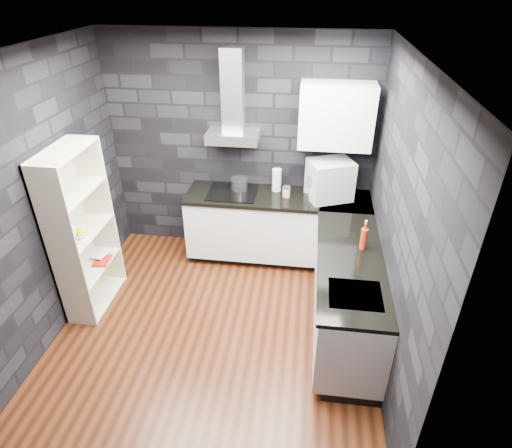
% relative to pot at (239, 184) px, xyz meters
% --- Properties ---
extents(ground, '(3.20, 3.20, 0.00)m').
position_rel_pot_xyz_m(ground, '(-0.02, -1.40, -0.97)').
color(ground, '#461E0E').
extents(ceiling, '(3.20, 3.20, 0.00)m').
position_rel_pot_xyz_m(ceiling, '(-0.02, -1.40, 1.73)').
color(ceiling, white).
extents(wall_back, '(3.20, 0.05, 2.70)m').
position_rel_pot_xyz_m(wall_back, '(-0.02, 0.23, 0.38)').
color(wall_back, black).
rests_on(wall_back, ground).
extents(wall_front, '(3.20, 0.05, 2.70)m').
position_rel_pot_xyz_m(wall_front, '(-0.02, -3.02, 0.38)').
color(wall_front, black).
rests_on(wall_front, ground).
extents(wall_left, '(0.05, 3.20, 2.70)m').
position_rel_pot_xyz_m(wall_left, '(-1.64, -1.40, 0.38)').
color(wall_left, black).
rests_on(wall_left, ground).
extents(wall_right, '(0.05, 3.20, 2.70)m').
position_rel_pot_xyz_m(wall_right, '(1.61, -1.40, 0.38)').
color(wall_right, black).
rests_on(wall_right, ground).
extents(toekick_back, '(2.18, 0.50, 0.10)m').
position_rel_pot_xyz_m(toekick_back, '(0.48, -0.06, -0.92)').
color(toekick_back, black).
rests_on(toekick_back, ground).
extents(toekick_right, '(0.50, 1.78, 0.10)m').
position_rel_pot_xyz_m(toekick_right, '(1.32, -1.30, -0.92)').
color(toekick_right, black).
rests_on(toekick_right, ground).
extents(counter_back_cab, '(2.20, 0.60, 0.76)m').
position_rel_pot_xyz_m(counter_back_cab, '(0.48, -0.10, -0.49)').
color(counter_back_cab, silver).
rests_on(counter_back_cab, ground).
extents(counter_right_cab, '(0.60, 1.80, 0.76)m').
position_rel_pot_xyz_m(counter_right_cab, '(1.28, -1.30, -0.49)').
color(counter_right_cab, silver).
rests_on(counter_right_cab, ground).
extents(counter_back_top, '(2.20, 0.62, 0.04)m').
position_rel_pot_xyz_m(counter_back_top, '(0.48, -0.11, -0.09)').
color(counter_back_top, black).
rests_on(counter_back_top, counter_back_cab).
extents(counter_right_top, '(0.62, 1.80, 0.04)m').
position_rel_pot_xyz_m(counter_right_top, '(1.27, -1.30, -0.09)').
color(counter_right_top, black).
rests_on(counter_right_top, counter_right_cab).
extents(counter_corner_top, '(0.62, 0.62, 0.04)m').
position_rel_pot_xyz_m(counter_corner_top, '(1.28, -0.10, -0.09)').
color(counter_corner_top, black).
rests_on(counter_corner_top, counter_right_cab).
extents(hood_body, '(0.60, 0.34, 0.12)m').
position_rel_pot_xyz_m(hood_body, '(-0.07, 0.03, 0.59)').
color(hood_body, silver).
rests_on(hood_body, wall_back).
extents(hood_chimney, '(0.24, 0.20, 0.90)m').
position_rel_pot_xyz_m(hood_chimney, '(-0.07, 0.10, 1.10)').
color(hood_chimney, silver).
rests_on(hood_chimney, hood_body).
extents(upper_cabinet, '(0.80, 0.35, 0.70)m').
position_rel_pot_xyz_m(upper_cabinet, '(1.08, 0.03, 0.88)').
color(upper_cabinet, silver).
rests_on(upper_cabinet, wall_back).
extents(cooktop, '(0.58, 0.50, 0.01)m').
position_rel_pot_xyz_m(cooktop, '(-0.07, -0.10, -0.07)').
color(cooktop, black).
rests_on(cooktop, counter_back_top).
extents(sink_rim, '(0.44, 0.40, 0.01)m').
position_rel_pot_xyz_m(sink_rim, '(1.28, -1.80, -0.08)').
color(sink_rim, silver).
rests_on(sink_rim, counter_right_top).
extents(pot, '(0.27, 0.27, 0.12)m').
position_rel_pot_xyz_m(pot, '(0.00, 0.00, 0.00)').
color(pot, silver).
rests_on(pot, cooktop).
extents(glass_vase, '(0.15, 0.15, 0.27)m').
position_rel_pot_xyz_m(glass_vase, '(0.45, 0.04, 0.06)').
color(glass_vase, silver).
rests_on(glass_vase, counter_back_top).
extents(storage_jar, '(0.09, 0.09, 0.11)m').
position_rel_pot_xyz_m(storage_jar, '(0.58, -0.10, -0.02)').
color(storage_jar, tan).
rests_on(storage_jar, counter_back_top).
extents(utensil_crock, '(0.10, 0.10, 0.12)m').
position_rel_pot_xyz_m(utensil_crock, '(0.83, -0.19, -0.01)').
color(utensil_crock, silver).
rests_on(utensil_crock, counter_back_top).
extents(appliance_garage, '(0.58, 0.53, 0.48)m').
position_rel_pot_xyz_m(appliance_garage, '(1.08, -0.07, 0.15)').
color(appliance_garage, '#A8ABB0').
rests_on(appliance_garage, counter_back_top).
extents(red_bottle, '(0.08, 0.08, 0.22)m').
position_rel_pot_xyz_m(red_bottle, '(1.39, -1.10, 0.04)').
color(red_bottle, '#A82813').
rests_on(red_bottle, counter_right_top).
extents(bookshelf, '(0.46, 0.84, 1.80)m').
position_rel_pot_xyz_m(bookshelf, '(-1.44, -1.19, -0.07)').
color(bookshelf, beige).
rests_on(bookshelf, ground).
extents(fruit_bowl, '(0.24, 0.24, 0.06)m').
position_rel_pot_xyz_m(fruit_bowl, '(-1.44, -1.26, -0.04)').
color(fruit_bowl, white).
rests_on(fruit_bowl, bookshelf).
extents(book_red, '(0.17, 0.04, 0.23)m').
position_rel_pot_xyz_m(book_red, '(-1.44, -1.08, -0.40)').
color(book_red, maroon).
rests_on(book_red, bookshelf).
extents(book_second, '(0.15, 0.05, 0.20)m').
position_rel_pot_xyz_m(book_second, '(-1.47, -0.98, -0.38)').
color(book_second, '#B2B2B2').
rests_on(book_second, bookshelf).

